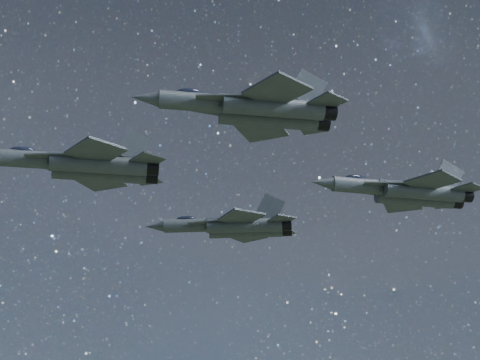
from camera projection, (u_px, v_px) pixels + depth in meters
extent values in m
cylinder|color=#353E43|center=(36.00, 160.00, 65.06)|extent=(8.20, 2.10, 1.71)
ellipsoid|color=#1B2032|center=(23.00, 151.00, 65.18)|extent=(2.67, 1.28, 0.85)
cube|color=#353E43|center=(95.00, 164.00, 65.90)|extent=(9.08, 2.07, 1.43)
cylinder|color=#353E43|center=(99.00, 164.00, 64.77)|extent=(9.30, 2.15, 1.71)
cylinder|color=#353E43|center=(100.00, 173.00, 66.78)|extent=(9.30, 2.15, 1.71)
cylinder|color=black|center=(152.00, 168.00, 65.53)|extent=(1.50, 1.65, 1.58)
cylinder|color=black|center=(151.00, 176.00, 67.54)|extent=(1.50, 1.65, 1.58)
cube|color=#353E43|center=(55.00, 156.00, 63.95)|extent=(5.84, 2.53, 0.13)
cube|color=#353E43|center=(58.00, 168.00, 66.67)|extent=(5.83, 2.02, 0.13)
cube|color=#353E43|center=(96.00, 151.00, 62.41)|extent=(5.95, 6.16, 0.22)
cube|color=#353E43|center=(99.00, 181.00, 69.25)|extent=(6.12, 6.26, 0.22)
cube|color=#353E43|center=(148.00, 160.00, 64.24)|extent=(3.51, 3.60, 0.16)
cube|color=#353E43|center=(146.00, 179.00, 68.86)|extent=(3.61, 3.68, 0.16)
cube|color=#353E43|center=(134.00, 146.00, 65.78)|extent=(3.81, 0.66, 3.91)
cube|color=#353E43|center=(133.00, 157.00, 68.29)|extent=(3.82, 0.53, 3.91)
cylinder|color=#353E43|center=(197.00, 225.00, 85.31)|extent=(8.42, 4.05, 1.74)
cone|color=#353E43|center=(155.00, 226.00, 85.72)|extent=(3.02, 2.27, 1.56)
ellipsoid|color=#1B2032|center=(186.00, 219.00, 85.73)|extent=(2.88, 1.89, 0.86)
cube|color=#353E43|center=(242.00, 225.00, 84.85)|extent=(9.25, 4.24, 1.45)
cylinder|color=#353E43|center=(245.00, 226.00, 83.59)|extent=(9.49, 4.37, 1.74)
cylinder|color=#353E43|center=(246.00, 231.00, 85.66)|extent=(9.49, 4.37, 1.74)
cylinder|color=black|center=(286.00, 224.00, 83.20)|extent=(1.85, 1.96, 1.61)
cylinder|color=black|center=(286.00, 230.00, 85.26)|extent=(1.85, 1.96, 1.61)
cube|color=#353E43|center=(211.00, 222.00, 83.72)|extent=(5.71, 3.79, 0.13)
cube|color=#353E43|center=(214.00, 230.00, 86.50)|extent=(5.90, 1.80, 0.13)
cube|color=#353E43|center=(241.00, 217.00, 81.22)|extent=(5.36, 5.75, 0.22)
cube|color=#353E43|center=(246.00, 235.00, 88.24)|extent=(6.41, 6.36, 0.22)
cube|color=#353E43|center=(282.00, 219.00, 81.98)|extent=(3.14, 3.31, 0.17)
cube|color=#353E43|center=(283.00, 232.00, 86.72)|extent=(3.79, 3.78, 0.17)
cube|color=#353E43|center=(270.00, 208.00, 83.88)|extent=(3.68, 1.58, 3.98)
cube|color=#353E43|center=(271.00, 215.00, 86.46)|extent=(3.84, 0.98, 3.98)
cylinder|color=#353E43|center=(204.00, 103.00, 61.00)|extent=(8.30, 2.13, 1.73)
cone|color=#353E43|center=(145.00, 98.00, 60.21)|extent=(2.74, 1.68, 1.56)
ellipsoid|color=#1B2032|center=(190.00, 93.00, 61.11)|extent=(2.70, 1.30, 0.86)
cube|color=#353E43|center=(266.00, 108.00, 61.83)|extent=(9.18, 2.11, 1.44)
cylinder|color=#353E43|center=(273.00, 107.00, 60.69)|extent=(9.41, 2.19, 1.73)
cylinder|color=#353E43|center=(269.00, 119.00, 62.73)|extent=(9.41, 2.19, 1.73)
cylinder|color=black|center=(328.00, 112.00, 61.45)|extent=(1.52, 1.67, 1.60)
cylinder|color=black|center=(321.00, 122.00, 63.48)|extent=(1.52, 1.67, 1.60)
cube|color=#353E43|center=(228.00, 98.00, 59.87)|extent=(5.90, 2.57, 0.13)
cube|color=#353E43|center=(224.00, 113.00, 62.62)|extent=(5.89, 2.03, 0.13)
cube|color=#353E43|center=(277.00, 91.00, 58.30)|extent=(6.02, 6.23, 0.22)
cube|color=#353E43|center=(261.00, 129.00, 65.22)|extent=(6.19, 6.33, 0.22)
cube|color=#353E43|center=(327.00, 102.00, 60.14)|extent=(3.54, 3.64, 0.17)
cube|color=#353E43|center=(313.00, 127.00, 64.82)|extent=(3.65, 3.72, 0.17)
cube|color=#353E43|center=(308.00, 88.00, 61.70)|extent=(3.85, 0.68, 3.96)
cube|color=#353E43|center=(300.00, 103.00, 64.25)|extent=(3.86, 0.54, 3.96)
cylinder|color=#353E43|center=(367.00, 186.00, 76.75)|extent=(8.42, 1.81, 1.77)
cone|color=#353E43|center=(322.00, 183.00, 75.68)|extent=(2.73, 1.60, 1.59)
ellipsoid|color=#1B2032|center=(356.00, 179.00, 76.80)|extent=(2.71, 1.20, 0.87)
cube|color=#353E43|center=(415.00, 191.00, 77.89)|extent=(9.32, 1.74, 1.48)
cylinder|color=#353E43|center=(424.00, 192.00, 76.76)|extent=(9.55, 1.81, 1.77)
cylinder|color=#353E43|center=(415.00, 199.00, 78.82)|extent=(9.55, 1.81, 1.77)
cylinder|color=black|center=(465.00, 195.00, 77.78)|extent=(1.48, 1.64, 1.64)
cylinder|color=black|center=(455.00, 202.00, 79.84)|extent=(1.48, 1.64, 1.64)
cube|color=#353E43|center=(390.00, 184.00, 75.71)|extent=(6.04, 2.33, 0.14)
cube|color=#353E43|center=(379.00, 194.00, 78.49)|extent=(6.04, 2.38, 0.14)
cube|color=#353E43|center=(433.00, 181.00, 74.32)|extent=(6.26, 6.44, 0.23)
cube|color=#353E43|center=(403.00, 204.00, 81.33)|extent=(6.24, 6.43, 0.23)
cube|color=#353E43|center=(468.00, 189.00, 76.44)|extent=(3.69, 3.77, 0.17)
cube|color=#353E43|center=(445.00, 204.00, 81.18)|extent=(3.68, 3.76, 0.17)
cube|color=#353E43|center=(449.00, 176.00, 77.95)|extent=(3.95, 0.51, 4.04)
cube|color=#353E43|center=(437.00, 185.00, 80.53)|extent=(3.95, 0.52, 4.04)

